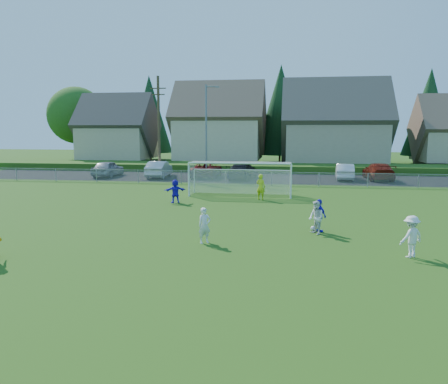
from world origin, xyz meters
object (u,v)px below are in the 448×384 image
(player_white_c, at_px, (411,237))
(goalkeeper, at_px, (261,187))
(soccer_ball, at_px, (313,228))
(player_blue_b, at_px, (175,191))
(player_white_b, at_px, (316,218))
(soccer_goal, at_px, (241,173))
(player_blue_a, at_px, (319,216))
(car_d, at_px, (243,171))
(car_c, at_px, (206,170))
(car_f, at_px, (345,172))
(car_b, at_px, (159,169))
(car_g, at_px, (378,172))
(car_a, at_px, (108,169))
(player_white_a, at_px, (204,225))

(player_white_c, bearing_deg, goalkeeper, -97.06)
(player_white_c, xyz_separation_m, goalkeeper, (-6.59, 12.75, 0.08))
(soccer_ball, bearing_deg, player_blue_b, 142.07)
(player_white_b, height_order, soccer_goal, soccer_goal)
(soccer_ball, height_order, player_blue_b, player_blue_b)
(player_blue_a, bearing_deg, car_d, -22.53)
(car_c, bearing_deg, soccer_goal, 112.83)
(car_f, bearing_deg, player_blue_b, 54.53)
(goalkeeper, relative_size, car_b, 0.36)
(soccer_ball, xyz_separation_m, player_white_c, (3.46, -3.94, 0.70))
(player_white_b, bearing_deg, goalkeeper, 170.83)
(car_g, bearing_deg, player_white_c, 80.89)
(soccer_ball, height_order, goalkeeper, goalkeeper)
(player_blue_b, distance_m, car_a, 18.19)
(soccer_ball, bearing_deg, car_c, 113.31)
(player_blue_a, distance_m, car_a, 29.25)
(goalkeeper, relative_size, car_g, 0.32)
(car_b, height_order, soccer_goal, soccer_goal)
(soccer_ball, height_order, car_b, car_b)
(goalkeeper, bearing_deg, player_white_c, 138.58)
(soccer_ball, xyz_separation_m, goalkeeper, (-3.13, 8.81, 0.78))
(player_white_b, bearing_deg, car_d, 167.15)
(player_blue_b, distance_m, car_c, 15.41)
(car_f, relative_size, soccer_goal, 0.62)
(goalkeeper, xyz_separation_m, car_g, (10.30, 13.47, -0.08))
(soccer_ball, bearing_deg, car_b, 123.76)
(player_white_b, xyz_separation_m, car_c, (-9.62, 22.87, -0.02))
(player_white_c, relative_size, car_b, 0.32)
(goalkeeper, relative_size, car_a, 0.37)
(soccer_ball, relative_size, player_white_b, 0.14)
(player_white_c, height_order, car_c, player_white_c)
(car_a, distance_m, car_d, 13.92)
(car_b, distance_m, car_g, 21.41)
(soccer_ball, distance_m, car_c, 24.08)
(player_white_a, relative_size, car_a, 0.32)
(player_white_a, height_order, goalkeeper, goalkeeper)
(player_blue_a, bearing_deg, goalkeeper, -17.72)
(player_white_a, relative_size, player_white_c, 0.95)
(player_blue_b, relative_size, car_d, 0.29)
(soccer_ball, xyz_separation_m, car_b, (-14.21, 21.26, 0.71))
(soccer_ball, height_order, car_c, car_c)
(player_white_a, bearing_deg, player_blue_a, -6.46)
(player_white_c, relative_size, car_d, 0.30)
(player_white_a, xyz_separation_m, player_white_c, (8.17, -0.87, 0.04))
(player_white_a, height_order, player_white_b, player_white_b)
(player_white_c, xyz_separation_m, car_b, (-17.67, 25.20, 0.01))
(soccer_ball, bearing_deg, player_white_a, -146.93)
(car_c, bearing_deg, player_blue_a, 113.80)
(player_white_a, height_order, player_blue_b, player_blue_b)
(car_g, bearing_deg, car_c, -0.46)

